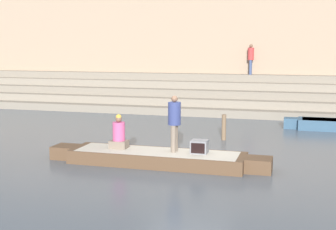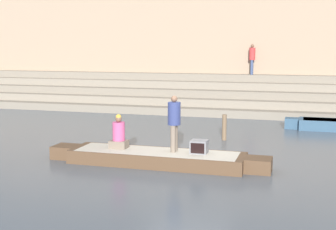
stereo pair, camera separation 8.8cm
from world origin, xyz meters
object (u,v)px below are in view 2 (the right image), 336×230
(mooring_post, at_px, (224,127))
(person_on_steps, at_px, (252,57))
(rowboat_main, at_px, (156,157))
(person_standing, at_px, (174,120))
(person_rowing, at_px, (119,135))
(tv_set, at_px, (199,147))

(mooring_post, height_order, person_on_steps, person_on_steps)
(mooring_post, bearing_deg, rowboat_main, -107.43)
(person_on_steps, bearing_deg, rowboat_main, 71.77)
(rowboat_main, xyz_separation_m, mooring_post, (1.30, 4.13, 0.26))
(person_standing, xyz_separation_m, person_rowing, (-1.72, -0.00, -0.53))
(person_standing, distance_m, mooring_post, 4.18)
(tv_set, bearing_deg, person_rowing, -176.31)
(person_rowing, xyz_separation_m, person_on_steps, (2.51, 12.77, 2.06))
(rowboat_main, bearing_deg, person_standing, 16.18)
(rowboat_main, xyz_separation_m, person_standing, (0.50, 0.12, 1.11))
(tv_set, xyz_separation_m, person_on_steps, (0.05, 12.76, 2.27))
(rowboat_main, relative_size, mooring_post, 6.95)
(rowboat_main, relative_size, person_standing, 4.04)
(rowboat_main, height_order, person_on_steps, person_on_steps)
(person_standing, bearing_deg, tv_set, 3.15)
(person_on_steps, bearing_deg, mooring_post, 77.52)
(rowboat_main, xyz_separation_m, person_rowing, (-1.22, 0.12, 0.58))
(rowboat_main, height_order, mooring_post, mooring_post)
(person_on_steps, bearing_deg, person_rowing, 66.38)
(rowboat_main, height_order, tv_set, tv_set)
(person_standing, distance_m, tv_set, 1.05)
(tv_set, distance_m, person_on_steps, 12.96)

